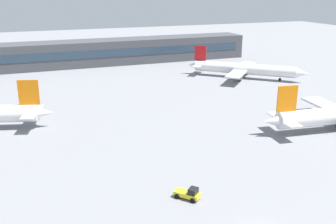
{
  "coord_description": "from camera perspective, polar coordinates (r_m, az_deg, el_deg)",
  "views": [
    {
      "loc": [
        -25.0,
        -33.04,
        28.1
      ],
      "look_at": [
        3.34,
        40.0,
        3.0
      ],
      "focal_mm": 42.24,
      "sensor_mm": 36.0,
      "label": 1
    }
  ],
  "objects": [
    {
      "name": "ground_plane",
      "position": [
        82.16,
        -2.17,
        -2.25
      ],
      "size": [
        400.0,
        400.0,
        0.0
      ],
      "primitive_type": "plane",
      "color": "gray"
    },
    {
      "name": "airplane_far",
      "position": [
        128.25,
        11.05,
        6.1
      ],
      "size": [
        30.07,
        28.76,
        9.51
      ],
      "color": "white",
      "rests_on": "ground_plane"
    },
    {
      "name": "baggage_tug_yellow",
      "position": [
        55.63,
        3.01,
        -11.66
      ],
      "size": [
        3.48,
        3.71,
        1.75
      ],
      "color": "yellow",
      "rests_on": "ground_plane"
    },
    {
      "name": "terminal_building",
      "position": [
        149.52,
        -11.43,
        8.34
      ],
      "size": [
        123.13,
        12.13,
        9.0
      ],
      "color": "#3F4247",
      "rests_on": "ground_plane"
    }
  ]
}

